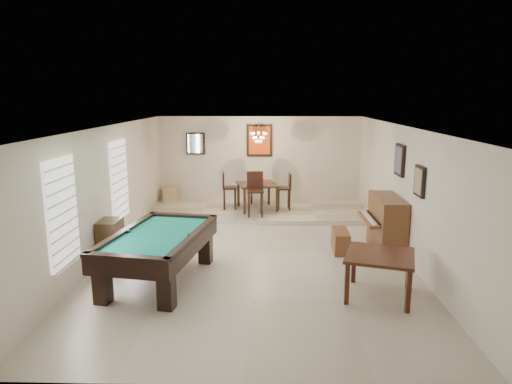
{
  "coord_description": "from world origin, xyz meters",
  "views": [
    {
      "loc": [
        0.25,
        -9.05,
        3.19
      ],
      "look_at": [
        0.0,
        0.6,
        1.15
      ],
      "focal_mm": 32.0,
      "sensor_mm": 36.0,
      "label": 1
    }
  ],
  "objects_px": {
    "dining_table": "(257,194)",
    "flower_vase": "(257,175)",
    "dining_chair_east": "(284,191)",
    "apothecary_chest": "(111,241)",
    "chandelier": "(259,134)",
    "piano_bench": "(340,241)",
    "dining_chair_north": "(256,187)",
    "pool_table": "(159,258)",
    "square_table": "(379,275)",
    "dining_chair_south": "(255,194)",
    "upright_piano": "(380,224)",
    "corner_bench": "(171,194)",
    "dining_chair_west": "(230,191)"
  },
  "relations": [
    {
      "from": "piano_bench",
      "to": "dining_chair_west",
      "type": "bearing_deg",
      "value": 129.34
    },
    {
      "from": "flower_vase",
      "to": "dining_chair_east",
      "type": "distance_m",
      "value": 0.86
    },
    {
      "from": "dining_chair_north",
      "to": "dining_chair_west",
      "type": "relative_size",
      "value": 0.94
    },
    {
      "from": "dining_chair_east",
      "to": "apothecary_chest",
      "type": "bearing_deg",
      "value": -44.28
    },
    {
      "from": "corner_bench",
      "to": "dining_chair_north",
      "type": "bearing_deg",
      "value": -3.86
    },
    {
      "from": "square_table",
      "to": "corner_bench",
      "type": "height_order",
      "value": "square_table"
    },
    {
      "from": "dining_chair_south",
      "to": "corner_bench",
      "type": "xyz_separation_m",
      "value": [
        -2.56,
        1.68,
        -0.36
      ]
    },
    {
      "from": "dining_chair_north",
      "to": "dining_chair_west",
      "type": "height_order",
      "value": "dining_chair_west"
    },
    {
      "from": "flower_vase",
      "to": "dining_chair_west",
      "type": "xyz_separation_m",
      "value": [
        -0.76,
        0.04,
        -0.45
      ]
    },
    {
      "from": "dining_chair_south",
      "to": "dining_chair_west",
      "type": "relative_size",
      "value": 1.12
    },
    {
      "from": "corner_bench",
      "to": "dining_chair_south",
      "type": "bearing_deg",
      "value": -33.26
    },
    {
      "from": "flower_vase",
      "to": "corner_bench",
      "type": "relative_size",
      "value": 0.48
    },
    {
      "from": "dining_chair_south",
      "to": "upright_piano",
      "type": "bearing_deg",
      "value": -45.28
    },
    {
      "from": "chandelier",
      "to": "dining_chair_north",
      "type": "bearing_deg",
      "value": 95.75
    },
    {
      "from": "chandelier",
      "to": "piano_bench",
      "type": "bearing_deg",
      "value": -60.16
    },
    {
      "from": "dining_table",
      "to": "piano_bench",
      "type": "bearing_deg",
      "value": -59.71
    },
    {
      "from": "dining_chair_west",
      "to": "upright_piano",
      "type": "bearing_deg",
      "value": -138.46
    },
    {
      "from": "dining_chair_west",
      "to": "chandelier",
      "type": "distance_m",
      "value": 1.76
    },
    {
      "from": "apothecary_chest",
      "to": "dining_chair_south",
      "type": "distance_m",
      "value": 4.17
    },
    {
      "from": "piano_bench",
      "to": "corner_bench",
      "type": "distance_m",
      "value": 5.99
    },
    {
      "from": "flower_vase",
      "to": "dining_chair_north",
      "type": "distance_m",
      "value": 0.91
    },
    {
      "from": "upright_piano",
      "to": "dining_chair_north",
      "type": "height_order",
      "value": "upright_piano"
    },
    {
      "from": "square_table",
      "to": "dining_chair_south",
      "type": "bearing_deg",
      "value": 114.95
    },
    {
      "from": "upright_piano",
      "to": "piano_bench",
      "type": "relative_size",
      "value": 1.74
    },
    {
      "from": "apothecary_chest",
      "to": "dining_chair_east",
      "type": "xyz_separation_m",
      "value": [
        3.47,
        3.93,
        0.19
      ]
    },
    {
      "from": "square_table",
      "to": "dining_chair_west",
      "type": "height_order",
      "value": "dining_chair_west"
    },
    {
      "from": "square_table",
      "to": "chandelier",
      "type": "relative_size",
      "value": 1.74
    },
    {
      "from": "dining_table",
      "to": "dining_chair_east",
      "type": "relative_size",
      "value": 1.02
    },
    {
      "from": "flower_vase",
      "to": "dining_table",
      "type": "bearing_deg",
      "value": 180.0
    },
    {
      "from": "flower_vase",
      "to": "corner_bench",
      "type": "bearing_deg",
      "value": 160.1
    },
    {
      "from": "pool_table",
      "to": "flower_vase",
      "type": "distance_m",
      "value": 5.06
    },
    {
      "from": "dining_chair_north",
      "to": "apothecary_chest",
      "type": "bearing_deg",
      "value": 59.41
    },
    {
      "from": "flower_vase",
      "to": "dining_chair_east",
      "type": "xyz_separation_m",
      "value": [
        0.73,
        0.03,
        -0.46
      ]
    },
    {
      "from": "piano_bench",
      "to": "dining_chair_south",
      "type": "height_order",
      "value": "dining_chair_south"
    },
    {
      "from": "dining_chair_east",
      "to": "chandelier",
      "type": "relative_size",
      "value": 1.67
    },
    {
      "from": "upright_piano",
      "to": "corner_bench",
      "type": "relative_size",
      "value": 2.92
    },
    {
      "from": "dining_chair_east",
      "to": "chandelier",
      "type": "height_order",
      "value": "chandelier"
    },
    {
      "from": "pool_table",
      "to": "square_table",
      "type": "xyz_separation_m",
      "value": [
        3.69,
        -0.55,
        -0.06
      ]
    },
    {
      "from": "upright_piano",
      "to": "piano_bench",
      "type": "xyz_separation_m",
      "value": [
        -0.81,
        -0.04,
        -0.36
      ]
    },
    {
      "from": "upright_piano",
      "to": "dining_chair_south",
      "type": "relative_size",
      "value": 1.22
    },
    {
      "from": "dining_table",
      "to": "dining_chair_south",
      "type": "xyz_separation_m",
      "value": [
        -0.03,
        -0.74,
        0.15
      ]
    },
    {
      "from": "pool_table",
      "to": "dining_chair_east",
      "type": "height_order",
      "value": "dining_chair_east"
    },
    {
      "from": "dining_table",
      "to": "flower_vase",
      "type": "xyz_separation_m",
      "value": [
        0.0,
        0.0,
        0.54
      ]
    },
    {
      "from": "dining_chair_west",
      "to": "dining_table",
      "type": "bearing_deg",
      "value": -98.68
    },
    {
      "from": "upright_piano",
      "to": "flower_vase",
      "type": "xyz_separation_m",
      "value": [
        -2.63,
        3.07,
        0.5
      ]
    },
    {
      "from": "chandelier",
      "to": "dining_chair_south",
      "type": "bearing_deg",
      "value": -95.37
    },
    {
      "from": "upright_piano",
      "to": "pool_table",
      "type": "bearing_deg",
      "value": -158.23
    },
    {
      "from": "piano_bench",
      "to": "dining_chair_west",
      "type": "relative_size",
      "value": 0.78
    },
    {
      "from": "piano_bench",
      "to": "pool_table",
      "type": "bearing_deg",
      "value": -154.2
    },
    {
      "from": "square_table",
      "to": "dining_chair_east",
      "type": "bearing_deg",
      "value": 104.29
    }
  ]
}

